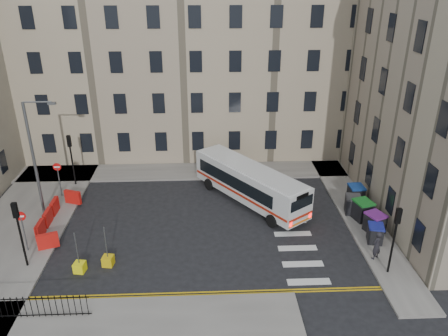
{
  "coord_description": "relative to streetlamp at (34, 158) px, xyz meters",
  "views": [
    {
      "loc": [
        -1.53,
        -25.08,
        15.75
      ],
      "look_at": [
        -0.32,
        2.78,
        3.0
      ],
      "focal_mm": 35.0,
      "sensor_mm": 36.0,
      "label": 1
    }
  ],
  "objects": [
    {
      "name": "terrace_north",
      "position": [
        6.0,
        13.5,
        4.28
      ],
      "size": [
        38.3,
        10.8,
        17.2
      ],
      "color": "tan",
      "rests_on": "ground"
    },
    {
      "name": "no_entry_north",
      "position": [
        0.5,
        2.5,
        -2.26
      ],
      "size": [
        0.6,
        0.08,
        3.0
      ],
      "color": "#595B5E",
      "rests_on": "pavement_west"
    },
    {
      "name": "traffic_light_sw",
      "position": [
        1.0,
        -6.0,
        -1.47
      ],
      "size": [
        0.28,
        0.22,
        4.1
      ],
      "color": "black",
      "rests_on": "pavement_west"
    },
    {
      "name": "wheelie_bin_a",
      "position": [
        21.9,
        -4.48,
        -3.6
      ],
      "size": [
        1.13,
        1.23,
        1.16
      ],
      "rotation": [
        0.0,
        0.0,
        -0.23
      ],
      "color": "black",
      "rests_on": "pavement_east"
    },
    {
      "name": "wheelie_bin_c",
      "position": [
        21.99,
        -1.78,
        -3.49
      ],
      "size": [
        1.4,
        1.51,
        1.38
      ],
      "rotation": [
        0.0,
        0.0,
        0.29
      ],
      "color": "black",
      "rests_on": "pavement_east"
    },
    {
      "name": "wheelie_bin_b",
      "position": [
        22.27,
        -3.36,
        -3.53
      ],
      "size": [
        1.42,
        1.5,
        1.31
      ],
      "rotation": [
        0.0,
        0.0,
        0.42
      ],
      "color": "black",
      "rests_on": "pavement_east"
    },
    {
      "name": "bus",
      "position": [
        14.55,
        1.28,
        -2.74
      ],
      "size": [
        7.8,
        9.52,
        2.76
      ],
      "rotation": [
        0.0,
        0.0,
        0.63
      ],
      "color": "silver",
      "rests_on": "ground"
    },
    {
      "name": "ground",
      "position": [
        13.0,
        -2.0,
        -4.34
      ],
      "size": [
        120.0,
        120.0,
        0.0
      ],
      "primitive_type": "plane",
      "color": "black",
      "rests_on": "ground"
    },
    {
      "name": "pavement_north",
      "position": [
        7.0,
        6.6,
        -4.26
      ],
      "size": [
        36.0,
        3.2,
        0.15
      ],
      "primitive_type": "cube",
      "color": "slate",
      "rests_on": "ground"
    },
    {
      "name": "bollard_chevron",
      "position": [
        5.64,
        -5.99,
        -4.04
      ],
      "size": [
        0.68,
        0.68,
        0.6
      ],
      "primitive_type": "cube",
      "rotation": [
        0.0,
        0.0,
        -0.14
      ],
      "color": "gold",
      "rests_on": "ground"
    },
    {
      "name": "wheelie_bin_d",
      "position": [
        21.59,
        -0.89,
        -3.54
      ],
      "size": [
        1.21,
        1.33,
        1.27
      ],
      "rotation": [
        0.0,
        0.0,
        -0.2
      ],
      "color": "black",
      "rests_on": "pavement_east"
    },
    {
      "name": "pavement_west",
      "position": [
        -1.0,
        -1.0,
        -4.26
      ],
      "size": [
        6.0,
        22.0,
        0.15
      ],
      "primitive_type": "cube",
      "color": "slate",
      "rests_on": "ground"
    },
    {
      "name": "roadworks_barriers",
      "position": [
        1.16,
        -1.5,
        -3.69
      ],
      "size": [
        1.66,
        6.26,
        1.0
      ],
      "color": "red",
      "rests_on": "pavement_west"
    },
    {
      "name": "traffic_light_nw",
      "position": [
        1.0,
        4.5,
        -1.47
      ],
      "size": [
        0.28,
        0.22,
        4.1
      ],
      "color": "black",
      "rests_on": "pavement_west"
    },
    {
      "name": "wheelie_bin_e",
      "position": [
        22.3,
        0.59,
        -3.53
      ],
      "size": [
        1.07,
        1.22,
        1.31
      ],
      "rotation": [
        0.0,
        0.0,
        0.03
      ],
      "color": "black",
      "rests_on": "pavement_east"
    },
    {
      "name": "bollard_yellow",
      "position": [
        4.14,
        -6.52,
        -4.04
      ],
      "size": [
        0.7,
        0.7,
        0.6
      ],
      "primitive_type": "cube",
      "rotation": [
        0.0,
        0.0,
        -0.18
      ],
      "color": "yellow",
      "rests_on": "ground"
    },
    {
      "name": "pedestrian",
      "position": [
        21.31,
        -6.22,
        -3.28
      ],
      "size": [
        0.79,
        0.74,
        1.81
      ],
      "primitive_type": "imported",
      "rotation": [
        0.0,
        0.0,
        3.77
      ],
      "color": "black",
      "rests_on": "pavement_east"
    },
    {
      "name": "no_entry_south",
      "position": [
        0.5,
        -4.5,
        -2.26
      ],
      "size": [
        0.6,
        0.08,
        3.0
      ],
      "color": "#595B5E",
      "rests_on": "pavement_west"
    },
    {
      "name": "pavement_east",
      "position": [
        22.0,
        2.0,
        -4.26
      ],
      "size": [
        2.4,
        26.0,
        0.15
      ],
      "primitive_type": "cube",
      "color": "slate",
      "rests_on": "ground"
    },
    {
      "name": "streetlamp",
      "position": [
        0.0,
        0.0,
        0.0
      ],
      "size": [
        0.5,
        0.22,
        8.14
      ],
      "color": "#595B5E",
      "rests_on": "pavement_west"
    },
    {
      "name": "traffic_light_east",
      "position": [
        21.6,
        -7.5,
        -1.47
      ],
      "size": [
        0.28,
        0.22,
        4.1
      ],
      "color": "black",
      "rests_on": "pavement_east"
    },
    {
      "name": "iron_railings",
      "position": [
        1.75,
        -10.2,
        -3.59
      ],
      "size": [
        7.8,
        0.04,
        1.2
      ],
      "color": "black",
      "rests_on": "pavement_sw"
    }
  ]
}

